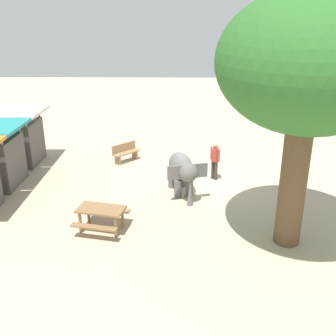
{
  "coord_description": "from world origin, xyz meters",
  "views": [
    {
      "loc": [
        -15.18,
        1.28,
        6.52
      ],
      "look_at": [
        -0.46,
        1.5,
        0.8
      ],
      "focal_mm": 41.9,
      "sensor_mm": 36.0,
      "label": 1
    }
  ],
  "objects_px": {
    "picnic_table_near": "(101,214)",
    "market_stall_white": "(18,140)",
    "wooden_bench": "(125,152)",
    "elephant": "(182,170)",
    "person_handler": "(215,158)",
    "shade_tree_main": "(308,65)"
  },
  "relations": [
    {
      "from": "person_handler",
      "to": "shade_tree_main",
      "type": "distance_m",
      "value": 6.83
    },
    {
      "from": "person_handler",
      "to": "elephant",
      "type": "bearing_deg",
      "value": 6.01
    },
    {
      "from": "shade_tree_main",
      "to": "picnic_table_near",
      "type": "xyz_separation_m",
      "value": [
        0.61,
        5.82,
        -4.73
      ]
    },
    {
      "from": "picnic_table_near",
      "to": "shade_tree_main",
      "type": "bearing_deg",
      "value": -173.49
    },
    {
      "from": "person_handler",
      "to": "wooden_bench",
      "type": "xyz_separation_m",
      "value": [
        2.15,
        4.03,
        -0.48
      ]
    },
    {
      "from": "wooden_bench",
      "to": "elephant",
      "type": "bearing_deg",
      "value": 80.01
    },
    {
      "from": "elephant",
      "to": "picnic_table_near",
      "type": "bearing_deg",
      "value": -57.94
    },
    {
      "from": "picnic_table_near",
      "to": "market_stall_white",
      "type": "xyz_separation_m",
      "value": [
        6.21,
        4.93,
        0.55
      ]
    },
    {
      "from": "market_stall_white",
      "to": "elephant",
      "type": "bearing_deg",
      "value": -113.85
    },
    {
      "from": "wooden_bench",
      "to": "shade_tree_main",
      "type": "bearing_deg",
      "value": 83.23
    },
    {
      "from": "person_handler",
      "to": "wooden_bench",
      "type": "distance_m",
      "value": 4.6
    },
    {
      "from": "picnic_table_near",
      "to": "market_stall_white",
      "type": "height_order",
      "value": "market_stall_white"
    },
    {
      "from": "person_handler",
      "to": "picnic_table_near",
      "type": "xyz_separation_m",
      "value": [
        -4.33,
        4.06,
        -0.36
      ]
    },
    {
      "from": "picnic_table_near",
      "to": "market_stall_white",
      "type": "relative_size",
      "value": 0.71
    },
    {
      "from": "wooden_bench",
      "to": "market_stall_white",
      "type": "xyz_separation_m",
      "value": [
        -0.27,
        4.95,
        0.67
      ]
    },
    {
      "from": "person_handler",
      "to": "market_stall_white",
      "type": "height_order",
      "value": "market_stall_white"
    },
    {
      "from": "elephant",
      "to": "wooden_bench",
      "type": "xyz_separation_m",
      "value": [
        3.62,
        2.64,
        -0.53
      ]
    },
    {
      "from": "shade_tree_main",
      "to": "wooden_bench",
      "type": "xyz_separation_m",
      "value": [
        7.09,
        5.8,
        -4.85
      ]
    },
    {
      "from": "person_handler",
      "to": "picnic_table_near",
      "type": "distance_m",
      "value": 5.94
    },
    {
      "from": "picnic_table_near",
      "to": "person_handler",
      "type": "bearing_deg",
      "value": -120.65
    },
    {
      "from": "person_handler",
      "to": "shade_tree_main",
      "type": "xyz_separation_m",
      "value": [
        -4.94,
        -1.77,
        4.37
      ]
    },
    {
      "from": "shade_tree_main",
      "to": "picnic_table_near",
      "type": "distance_m",
      "value": 7.53
    }
  ]
}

